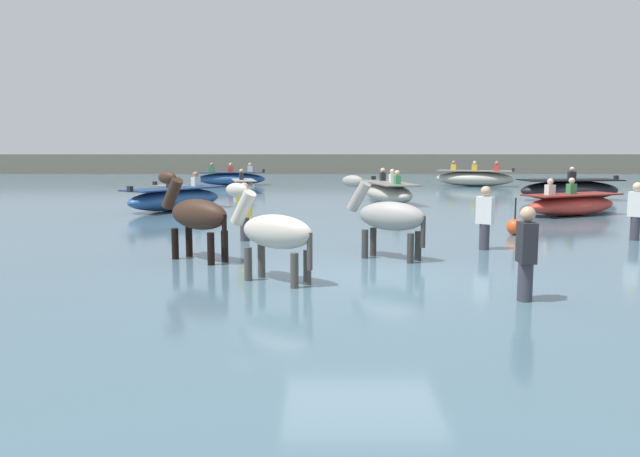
# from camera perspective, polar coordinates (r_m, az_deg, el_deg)

# --- Properties ---
(ground_plane) EXTENTS (120.00, 120.00, 0.00)m
(ground_plane) POSITION_cam_1_polar(r_m,az_deg,el_deg) (10.24, 3.80, -6.35)
(ground_plane) COLOR #666051
(water_surface) EXTENTS (90.00, 90.00, 0.36)m
(water_surface) POSITION_cam_1_polar(r_m,az_deg,el_deg) (20.06, 1.93, 0.94)
(water_surface) COLOR #476675
(water_surface) RESTS_ON ground
(horse_lead_pinto) EXTENTS (1.54, 1.24, 1.84)m
(horse_lead_pinto) POSITION_cam_1_polar(r_m,az_deg,el_deg) (9.75, -4.14, -0.52)
(horse_lead_pinto) COLOR beige
(horse_lead_pinto) RESTS_ON ground
(horse_trailing_grey) EXTENTS (1.60, 1.20, 1.87)m
(horse_trailing_grey) POSITION_cam_1_polar(r_m,az_deg,el_deg) (11.76, 6.04, 0.90)
(horse_trailing_grey) COLOR gray
(horse_trailing_grey) RESTS_ON ground
(horse_flank_dark_bay) EXTENTS (1.60, 1.35, 1.95)m
(horse_flank_dark_bay) POSITION_cam_1_polar(r_m,az_deg,el_deg) (11.77, -10.90, 1.03)
(horse_flank_dark_bay) COLOR #382319
(horse_flank_dark_bay) RESTS_ON ground
(boat_near_starboard) EXTENTS (3.99, 1.85, 1.28)m
(boat_near_starboard) POSITION_cam_1_polar(r_m,az_deg,el_deg) (26.01, 21.23, 3.20)
(boat_near_starboard) COLOR black
(boat_near_starboard) RESTS_ON water_surface
(boat_mid_channel) EXTENTS (3.60, 1.40, 1.17)m
(boat_mid_channel) POSITION_cam_1_polar(r_m,az_deg,el_deg) (33.98, -7.87, 4.41)
(boat_mid_channel) COLOR #28518E
(boat_mid_channel) RESTS_ON water_surface
(boat_far_offshore) EXTENTS (2.02, 4.13, 1.23)m
(boat_far_offshore) POSITION_cam_1_polar(r_m,az_deg,el_deg) (23.35, 6.03, 3.19)
(boat_far_offshore) COLOR #B2AD9E
(boat_far_offshore) RESTS_ON water_surface
(boat_distant_east) EXTENTS (4.15, 2.74, 1.28)m
(boat_distant_east) POSITION_cam_1_polar(r_m,az_deg,el_deg) (33.81, 13.53, 4.35)
(boat_distant_east) COLOR #B2AD9E
(boat_distant_east) RESTS_ON water_surface
(boat_distant_west) EXTENTS (3.36, 2.35, 1.12)m
(boat_distant_west) POSITION_cam_1_polar(r_m,az_deg,el_deg) (20.51, 21.38, 2.00)
(boat_distant_west) COLOR #BC382D
(boat_distant_west) RESTS_ON water_surface
(boat_mid_outer) EXTENTS (2.64, 1.72, 0.65)m
(boat_mid_outer) POSITION_cam_1_polar(r_m,az_deg,el_deg) (25.73, -12.22, 3.16)
(boat_mid_outer) COLOR #B2AD9E
(boat_mid_outer) RESTS_ON water_surface
(boat_far_inshore) EXTENTS (3.13, 3.64, 1.20)m
(boat_far_inshore) POSITION_cam_1_polar(r_m,az_deg,el_deg) (21.18, -12.67, 2.58)
(boat_far_inshore) COLOR #28518E
(boat_far_inshore) RESTS_ON water_surface
(boat_near_port) EXTENTS (1.44, 2.66, 1.04)m
(boat_near_port) POSITION_cam_1_polar(r_m,az_deg,el_deg) (28.65, -6.76, 3.76)
(boat_near_port) COLOR silver
(boat_near_port) RESTS_ON water_surface
(person_onlooker_right) EXTENTS (0.33, 0.21, 1.63)m
(person_onlooker_right) POSITION_cam_1_polar(r_m,az_deg,el_deg) (14.05, -6.68, 0.96)
(person_onlooker_right) COLOR #383842
(person_onlooker_right) RESTS_ON ground
(person_wading_close) EXTENTS (0.38, 0.34, 1.63)m
(person_wading_close) POSITION_cam_1_polar(r_m,az_deg,el_deg) (13.19, 14.38, 0.36)
(person_wading_close) COLOR #383842
(person_wading_close) RESTS_ON ground
(person_spectator_far) EXTENTS (0.37, 0.36, 1.63)m
(person_spectator_far) POSITION_cam_1_polar(r_m,az_deg,el_deg) (15.67, 26.16, 0.91)
(person_spectator_far) COLOR #383842
(person_spectator_far) RESTS_ON ground
(person_onlooker_left) EXTENTS (0.20, 0.32, 1.63)m
(person_onlooker_left) POSITION_cam_1_polar(r_m,az_deg,el_deg) (8.98, 17.76, -2.97)
(person_onlooker_left) COLOR #383842
(person_onlooker_left) RESTS_ON ground
(channel_buoy) EXTENTS (0.37, 0.37, 0.86)m
(channel_buoy) POSITION_cam_1_polar(r_m,az_deg,el_deg) (15.60, 16.86, 0.16)
(channel_buoy) COLOR #E54C1E
(channel_buoy) RESTS_ON water_surface
(far_shoreline) EXTENTS (80.00, 2.40, 1.79)m
(far_shoreline) POSITION_cam_1_polar(r_m,az_deg,el_deg) (48.16, 0.81, 5.54)
(far_shoreline) COLOR #706B5B
(far_shoreline) RESTS_ON ground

